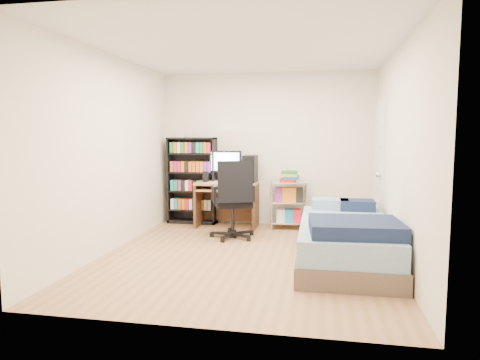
% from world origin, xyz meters
% --- Properties ---
extents(room, '(3.58, 4.08, 2.58)m').
position_xyz_m(room, '(0.00, 0.00, 1.25)').
color(room, '#A97A54').
rests_on(room, ground).
extents(media_shelf, '(0.81, 0.27, 1.51)m').
position_xyz_m(media_shelf, '(-1.23, 1.84, 0.74)').
color(media_shelf, black).
rests_on(media_shelf, room).
extents(computer_desk, '(0.98, 0.57, 1.23)m').
position_xyz_m(computer_desk, '(-0.49, 1.69, 0.67)').
color(computer_desk, '#A77C55').
rests_on(computer_desk, room).
extents(office_chair, '(0.87, 0.87, 1.13)m').
position_xyz_m(office_chair, '(-0.33, 0.89, 0.36)').
color(office_chair, black).
rests_on(office_chair, room).
extents(wire_cart, '(0.61, 0.46, 0.93)m').
position_xyz_m(wire_cart, '(0.41, 1.72, 0.61)').
color(wire_cart, white).
rests_on(wire_cart, room).
extents(bed, '(1.08, 2.16, 0.62)m').
position_xyz_m(bed, '(1.19, -0.01, 0.27)').
color(bed, brown).
rests_on(bed, room).
extents(door, '(0.12, 0.80, 2.00)m').
position_xyz_m(door, '(1.72, 1.35, 1.00)').
color(door, silver).
rests_on(door, room).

